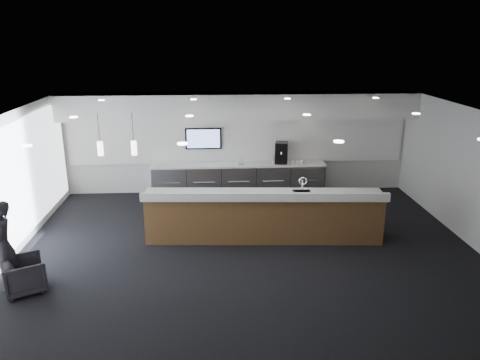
{
  "coord_description": "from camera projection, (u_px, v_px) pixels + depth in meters",
  "views": [
    {
      "loc": [
        -0.75,
        -9.44,
        4.56
      ],
      "look_at": [
        -0.09,
        1.3,
        1.18
      ],
      "focal_mm": 35.0,
      "sensor_mm": 36.0,
      "label": 1
    }
  ],
  "objects": [
    {
      "name": "cup_5",
      "position": [
        278.0,
        162.0,
        13.53
      ],
      "size": [
        0.11,
        0.11,
        0.09
      ],
      "primitive_type": "imported",
      "rotation": [
        0.0,
        0.0,
        3.23
      ],
      "color": "white",
      "rests_on": "back_credenza"
    },
    {
      "name": "service_counter",
      "position": [
        264.0,
        216.0,
        10.71
      ],
      "size": [
        5.47,
        1.23,
        1.49
      ],
      "rotation": [
        0.0,
        0.0,
        -0.06
      ],
      "color": "brown",
      "rests_on": "ground"
    },
    {
      "name": "right_wall",
      "position": [
        475.0,
        180.0,
        10.24
      ],
      "size": [
        0.02,
        8.0,
        3.0
      ],
      "primitive_type": "cube",
      "color": "silver",
      "rests_on": "ground"
    },
    {
      "name": "cup_4",
      "position": [
        283.0,
        162.0,
        13.54
      ],
      "size": [
        0.14,
        0.14,
        0.09
      ],
      "primitive_type": "imported",
      "rotation": [
        0.0,
        0.0,
        2.58
      ],
      "color": "white",
      "rests_on": "back_credenza"
    },
    {
      "name": "ceiling",
      "position": [
        249.0,
        114.0,
        9.5
      ],
      "size": [
        10.0,
        8.0,
        0.02
      ],
      "primitive_type": "cube",
      "color": "black",
      "rests_on": "back_wall"
    },
    {
      "name": "coffee_machine",
      "position": [
        282.0,
        153.0,
        13.57
      ],
      "size": [
        0.43,
        0.51,
        0.62
      ],
      "rotation": [
        0.0,
        0.0,
        -0.21
      ],
      "color": "black",
      "rests_on": "back_credenza"
    },
    {
      "name": "info_sign_right",
      "position": [
        275.0,
        159.0,
        13.55
      ],
      "size": [
        0.19,
        0.06,
        0.25
      ],
      "primitive_type": "cube",
      "rotation": [
        0.0,
        0.0,
        0.24
      ],
      "color": "white",
      "rests_on": "back_credenza"
    },
    {
      "name": "ground",
      "position": [
        248.0,
        248.0,
        10.4
      ],
      "size": [
        10.0,
        10.0,
        0.0
      ],
      "primitive_type": "plane",
      "color": "black",
      "rests_on": "ground"
    },
    {
      "name": "pendant_right",
      "position": [
        106.0,
        143.0,
        10.31
      ],
      "size": [
        0.12,
        0.12,
        0.3
      ],
      "primitive_type": "cylinder",
      "color": "#FFEAC6",
      "rests_on": "ceiling"
    },
    {
      "name": "cup_3",
      "position": [
        288.0,
        162.0,
        13.54
      ],
      "size": [
        0.13,
        0.13,
        0.09
      ],
      "primitive_type": "imported",
      "rotation": [
        0.0,
        0.0,
        1.94
      ],
      "color": "white",
      "rests_on": "back_credenza"
    },
    {
      "name": "back_credenza",
      "position": [
        238.0,
        179.0,
        13.72
      ],
      "size": [
        5.06,
        0.66,
        0.95
      ],
      "color": "gray",
      "rests_on": "ground"
    },
    {
      "name": "ceiling_can_lights",
      "position": [
        249.0,
        115.0,
        9.51
      ],
      "size": [
        7.0,
        5.0,
        0.02
      ],
      "primitive_type": null,
      "color": "white",
      "rests_on": "ceiling"
    },
    {
      "name": "lounge_guest",
      "position": [
        3.0,
        246.0,
        8.54
      ],
      "size": [
        0.6,
        0.73,
        1.7
      ],
      "primitive_type": "imported",
      "rotation": [
        0.0,
        0.0,
        -1.21
      ],
      "color": "black",
      "rests_on": "ground"
    },
    {
      "name": "soffit_bulkhead",
      "position": [
        238.0,
        106.0,
        12.99
      ],
      "size": [
        10.0,
        0.9,
        0.7
      ],
      "primitive_type": "cube",
      "color": "white",
      "rests_on": "back_wall"
    },
    {
      "name": "cup_6",
      "position": [
        274.0,
        163.0,
        13.52
      ],
      "size": [
        0.14,
        0.14,
        0.09
      ],
      "primitive_type": "imported",
      "rotation": [
        0.0,
        0.0,
        3.87
      ],
      "color": "white",
      "rests_on": "back_credenza"
    },
    {
      "name": "wall_tv",
      "position": [
        203.0,
        138.0,
        13.57
      ],
      "size": [
        1.05,
        0.08,
        0.62
      ],
      "color": "black",
      "rests_on": "back_wall"
    },
    {
      "name": "left_wall",
      "position": [
        7.0,
        188.0,
        9.66
      ],
      "size": [
        0.02,
        8.0,
        3.0
      ],
      "primitive_type": "cube",
      "color": "silver",
      "rests_on": "ground"
    },
    {
      "name": "pendant_left",
      "position": [
        138.0,
        143.0,
        10.35
      ],
      "size": [
        0.12,
        0.12,
        0.3
      ],
      "primitive_type": "cylinder",
      "color": "#FFEAC6",
      "rests_on": "ceiling"
    },
    {
      "name": "window_blinds_wall",
      "position": [
        9.0,
        188.0,
        9.66
      ],
      "size": [
        0.04,
        7.36,
        2.55
      ],
      "primitive_type": "cube",
      "color": "silver",
      "rests_on": "left_wall"
    },
    {
      "name": "back_wall",
      "position": [
        238.0,
        142.0,
        13.76
      ],
      "size": [
        10.0,
        0.02,
        3.0
      ],
      "primitive_type": "cube",
      "color": "silver",
      "rests_on": "ground"
    },
    {
      "name": "armchair",
      "position": [
        24.0,
        275.0,
        8.57
      ],
      "size": [
        0.96,
        0.95,
        0.65
      ],
      "primitive_type": "imported",
      "rotation": [
        0.0,
        0.0,
        2.04
      ],
      "color": "black",
      "rests_on": "ground"
    },
    {
      "name": "cup_2",
      "position": [
        293.0,
        162.0,
        13.55
      ],
      "size": [
        0.12,
        0.12,
        0.09
      ],
      "primitive_type": "imported",
      "rotation": [
        0.0,
        0.0,
        1.29
      ],
      "color": "white",
      "rests_on": "back_credenza"
    },
    {
      "name": "cup_0",
      "position": [
        302.0,
        162.0,
        13.57
      ],
      "size": [
        0.1,
        0.1,
        0.09
      ],
      "primitive_type": "imported",
      "color": "white",
      "rests_on": "back_credenza"
    },
    {
      "name": "alcove_panel",
      "position": [
        238.0,
        139.0,
        13.7
      ],
      "size": [
        9.8,
        0.06,
        1.4
      ],
      "primitive_type": "cube",
      "color": "white",
      "rests_on": "back_wall"
    },
    {
      "name": "info_sign_left",
      "position": [
        241.0,
        161.0,
        13.49
      ],
      "size": [
        0.14,
        0.03,
        0.19
      ],
      "primitive_type": "cube",
      "rotation": [
        0.0,
        0.0,
        0.07
      ],
      "color": "white",
      "rests_on": "back_credenza"
    },
    {
      "name": "cup_1",
      "position": [
        297.0,
        162.0,
        13.56
      ],
      "size": [
        0.14,
        0.14,
        0.09
      ],
      "primitive_type": "imported",
      "rotation": [
        0.0,
        0.0,
        0.65
      ],
      "color": "white",
      "rests_on": "back_credenza"
    }
  ]
}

